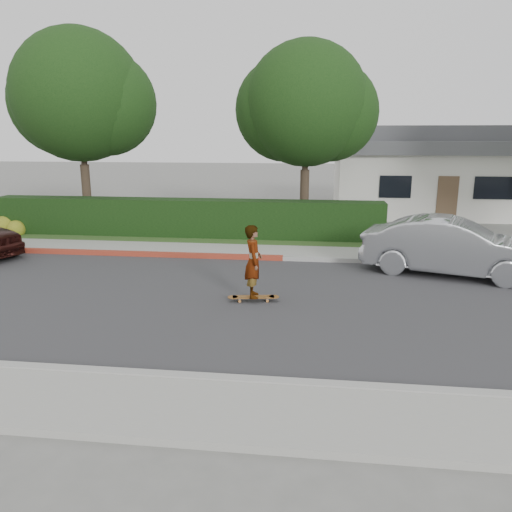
% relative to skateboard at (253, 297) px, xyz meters
% --- Properties ---
extents(ground, '(120.00, 120.00, 0.00)m').
position_rel_skateboard_xyz_m(ground, '(-0.58, -0.02, -0.11)').
color(ground, slate).
rests_on(ground, ground).
extents(road, '(60.00, 8.00, 0.01)m').
position_rel_skateboard_xyz_m(road, '(-0.58, -0.02, -0.10)').
color(road, '#2D2D30').
rests_on(road, ground).
extents(curb_near, '(60.00, 0.20, 0.15)m').
position_rel_skateboard_xyz_m(curb_near, '(-0.58, -4.12, -0.03)').
color(curb_near, '#9E9E99').
rests_on(curb_near, ground).
extents(sidewalk_near, '(60.00, 1.60, 0.12)m').
position_rel_skateboard_xyz_m(sidewalk_near, '(-0.58, -5.02, -0.05)').
color(sidewalk_near, gray).
rests_on(sidewalk_near, ground).
extents(curb_far, '(60.00, 0.20, 0.15)m').
position_rel_skateboard_xyz_m(curb_far, '(-0.58, 4.08, -0.03)').
color(curb_far, '#9E9E99').
rests_on(curb_far, ground).
extents(curb_red_section, '(12.00, 0.21, 0.15)m').
position_rel_skateboard_xyz_m(curb_red_section, '(-5.58, 4.08, -0.03)').
color(curb_red_section, '#9A3421').
rests_on(curb_red_section, ground).
extents(sidewalk_far, '(60.00, 1.60, 0.12)m').
position_rel_skateboard_xyz_m(sidewalk_far, '(-0.58, 4.98, -0.05)').
color(sidewalk_far, gray).
rests_on(sidewalk_far, ground).
extents(planting_strip, '(60.00, 1.60, 0.10)m').
position_rel_skateboard_xyz_m(planting_strip, '(-0.58, 6.58, -0.06)').
color(planting_strip, '#2D4C1E').
rests_on(planting_strip, ground).
extents(hedge, '(15.00, 1.00, 1.50)m').
position_rel_skateboard_xyz_m(hedge, '(-3.58, 7.18, 0.64)').
color(hedge, black).
rests_on(hedge, ground).
extents(flowering_shrub, '(1.40, 1.00, 0.90)m').
position_rel_skateboard_xyz_m(flowering_shrub, '(-10.59, 6.72, 0.23)').
color(flowering_shrub, '#2D4C19').
rests_on(flowering_shrub, ground).
extents(tree_left, '(5.99, 5.21, 8.00)m').
position_rel_skateboard_xyz_m(tree_left, '(-8.10, 8.67, 5.16)').
color(tree_left, '#33261C').
rests_on(tree_left, ground).
extents(tree_center, '(5.66, 4.84, 7.44)m').
position_rel_skateboard_xyz_m(tree_center, '(0.90, 9.17, 4.80)').
color(tree_center, '#33261C').
rests_on(tree_center, ground).
extents(house, '(10.60, 8.60, 4.30)m').
position_rel_skateboard_xyz_m(house, '(7.42, 15.98, 1.99)').
color(house, beige).
rests_on(house, ground).
extents(skateboard, '(1.25, 0.43, 0.11)m').
position_rel_skateboard_xyz_m(skateboard, '(0.00, 0.00, 0.00)').
color(skateboard, '#C17635').
rests_on(skateboard, ground).
extents(skateboarder, '(0.51, 0.69, 1.73)m').
position_rel_skateboard_xyz_m(skateboarder, '(0.00, 0.00, 0.88)').
color(skateboarder, white).
rests_on(skateboarder, skateboard).
extents(car_silver, '(5.19, 3.13, 1.62)m').
position_rel_skateboard_xyz_m(car_silver, '(5.25, 3.02, 0.70)').
color(car_silver, '#B1B4B8').
rests_on(car_silver, ground).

